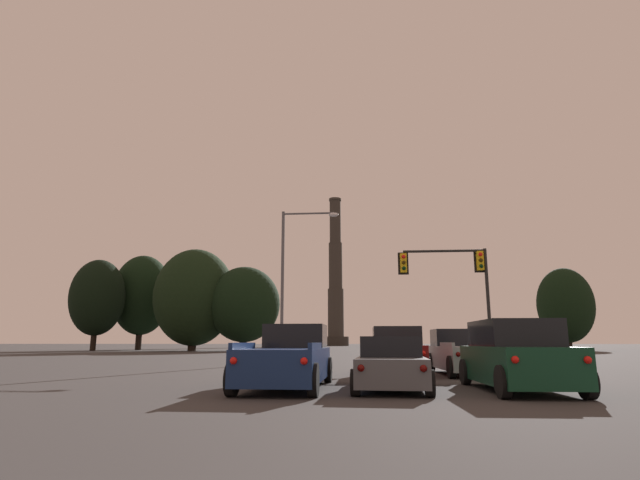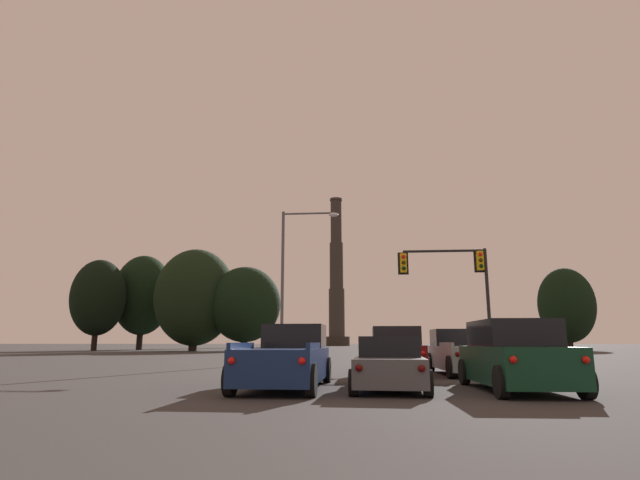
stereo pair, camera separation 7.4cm
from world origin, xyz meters
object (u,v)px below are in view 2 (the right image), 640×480
Objects in this scene: suv_right_lane_second at (514,356)px; pickup_truck_left_lane_second at (288,359)px; suv_center_lane_front at (396,352)px; traffic_light_overhead_right at (458,276)px; smokestack at (337,286)px; sedan_center_lane_second at (390,364)px; pickup_truck_right_lane_front at (462,354)px; street_lamp at (291,268)px.

suv_right_lane_second is 0.90× the size of pickup_truck_left_lane_second.
traffic_light_overhead_right is at bearing 62.03° from suv_center_lane_front.
smokestack is at bearing 96.06° from traffic_light_overhead_right.
sedan_center_lane_second is 144.80m from smokestack.
smokestack reaches higher than pickup_truck_right_lane_front.
pickup_truck_right_lane_front is 138.35m from smokestack.
traffic_light_overhead_right is 131.62m from smokestack.
pickup_truck_right_lane_front is at bearing 89.05° from suv_right_lane_second.
pickup_truck_left_lane_second is (-6.21, 0.50, -0.09)m from suv_right_lane_second.
suv_center_lane_front is (-2.78, 6.16, 0.00)m from suv_right_lane_second.
traffic_light_overhead_right is 10.43m from street_lamp.
pickup_truck_left_lane_second is 0.88× the size of traffic_light_overhead_right.
smokestack is at bearing 91.86° from street_lamp.
traffic_light_overhead_right is 0.13× the size of smokestack.
suv_center_lane_front is 138.95m from smokestack.
street_lamp is 127.22m from smokestack.
street_lamp is at bearing 118.13° from suv_center_lane_front.
pickup_truck_right_lane_front is 7.68m from traffic_light_overhead_right.
suv_right_lane_second is 0.10× the size of smokestack.
suv_center_lane_front is at bearing 59.26° from pickup_truck_left_lane_second.
smokestack reaches higher than street_lamp.
pickup_truck_right_lane_front is at bearing -49.76° from street_lamp.
smokestack is (-12.65, 136.61, 17.81)m from pickup_truck_right_lane_front.
smokestack is at bearing 93.07° from pickup_truck_left_lane_second.
suv_right_lane_second is 19.78m from street_lamp.
traffic_light_overhead_right is (1.12, 13.46, 3.90)m from suv_right_lane_second.
pickup_truck_left_lane_second is 0.12× the size of smokestack.
pickup_truck_right_lane_front is (6.15, 6.51, 0.00)m from pickup_truck_left_lane_second.
suv_right_lane_second is 3.32m from sedan_center_lane_second.
pickup_truck_left_lane_second reaches higher than sedan_center_lane_second.
pickup_truck_left_lane_second is at bearing -119.48° from traffic_light_overhead_right.
pickup_truck_right_lane_front is (-0.06, 7.01, -0.09)m from suv_right_lane_second.
smokestack is (-13.83, 130.16, 13.82)m from traffic_light_overhead_right.
sedan_center_lane_second is 0.10× the size of smokestack.
traffic_light_overhead_right reaches higher than pickup_truck_left_lane_second.
suv_center_lane_front is at bearing -85.87° from smokestack.
smokestack is at bearing 94.25° from suv_center_lane_front.
pickup_truck_left_lane_second is at bearing 177.80° from sedan_center_lane_second.
traffic_light_overhead_right reaches higher than pickup_truck_right_lane_front.
suv_center_lane_front is 0.88× the size of pickup_truck_right_lane_front.
traffic_light_overhead_right reaches higher than sedan_center_lane_second.
street_lamp is at bearing 128.61° from pickup_truck_right_lane_front.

